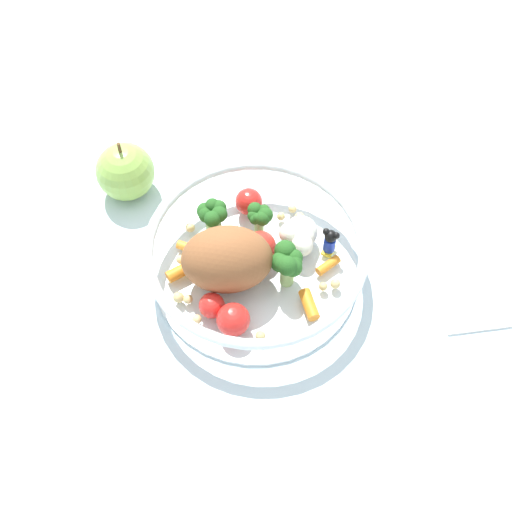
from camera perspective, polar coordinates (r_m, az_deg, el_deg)
name	(u,v)px	position (r m, az deg, el deg)	size (l,w,h in m)	color
ground_plane	(267,273)	(0.68, 0.95, -1.51)	(2.40, 2.40, 0.00)	silver
food_container	(251,255)	(0.65, -0.45, 0.06)	(0.22, 0.22, 0.08)	white
loose_apple	(125,172)	(0.73, -11.30, 7.21)	(0.06, 0.06, 0.08)	#8CB74C
folded_napkin	(486,265)	(0.72, 19.39, -0.74)	(0.15, 0.13, 0.01)	white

